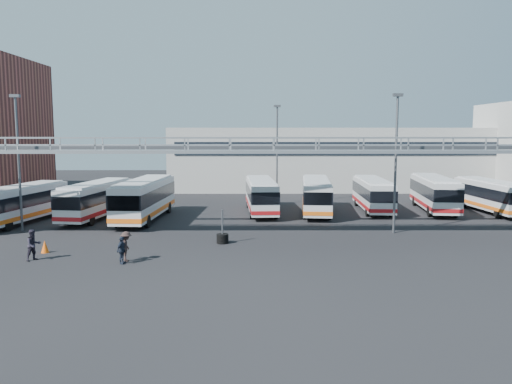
{
  "coord_description": "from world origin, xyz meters",
  "views": [
    {
      "loc": [
        1.67,
        -29.37,
        7.39
      ],
      "look_at": [
        1.78,
        6.0,
        3.18
      ],
      "focal_mm": 35.0,
      "sensor_mm": 36.0,
      "label": 1
    }
  ],
  "objects_px": {
    "light_pole_mid": "(396,156)",
    "cone_right": "(45,247)",
    "light_pole_back": "(277,149)",
    "pedestrian_c": "(126,246)",
    "light_pole_left": "(18,155)",
    "bus_8": "(434,192)",
    "pedestrian_d": "(122,250)",
    "bus_9": "(490,195)",
    "tire_stack": "(223,238)",
    "bus_3": "(145,198)",
    "bus_7": "(373,193)",
    "bus_2": "(96,198)",
    "bus_1": "(21,202)",
    "bus_6": "(316,194)",
    "bus_5": "(261,194)",
    "pedestrian_b": "(33,245)"
  },
  "relations": [
    {
      "from": "light_pole_mid",
      "to": "cone_right",
      "type": "height_order",
      "value": "light_pole_mid"
    },
    {
      "from": "light_pole_back",
      "to": "pedestrian_c",
      "type": "height_order",
      "value": "light_pole_back"
    },
    {
      "from": "light_pole_left",
      "to": "bus_8",
      "type": "height_order",
      "value": "light_pole_left"
    },
    {
      "from": "light_pole_mid",
      "to": "pedestrian_c",
      "type": "xyz_separation_m",
      "value": [
        -17.73,
        -8.18,
        -4.85
      ]
    },
    {
      "from": "pedestrian_d",
      "to": "cone_right",
      "type": "distance_m",
      "value": 6.11
    },
    {
      "from": "bus_9",
      "to": "tire_stack",
      "type": "height_order",
      "value": "bus_9"
    },
    {
      "from": "bus_3",
      "to": "bus_7",
      "type": "distance_m",
      "value": 21.12
    },
    {
      "from": "tire_stack",
      "to": "light_pole_back",
      "type": "bearing_deg",
      "value": 76.36
    },
    {
      "from": "light_pole_back",
      "to": "light_pole_mid",
      "type": "bearing_deg",
      "value": -61.93
    },
    {
      "from": "tire_stack",
      "to": "bus_8",
      "type": "bearing_deg",
      "value": 35.9
    },
    {
      "from": "pedestrian_d",
      "to": "cone_right",
      "type": "height_order",
      "value": "pedestrian_d"
    },
    {
      "from": "light_pole_mid",
      "to": "bus_2",
      "type": "height_order",
      "value": "light_pole_mid"
    },
    {
      "from": "light_pole_mid",
      "to": "pedestrian_d",
      "type": "height_order",
      "value": "light_pole_mid"
    },
    {
      "from": "bus_9",
      "to": "light_pole_mid",
      "type": "bearing_deg",
      "value": -144.56
    },
    {
      "from": "bus_1",
      "to": "tire_stack",
      "type": "bearing_deg",
      "value": -14.26
    },
    {
      "from": "bus_6",
      "to": "cone_right",
      "type": "bearing_deg",
      "value": -135.49
    },
    {
      "from": "bus_9",
      "to": "bus_3",
      "type": "bearing_deg",
      "value": -177.0
    },
    {
      "from": "cone_right",
      "to": "tire_stack",
      "type": "xyz_separation_m",
      "value": [
        10.84,
        2.62,
        0.01
      ]
    },
    {
      "from": "bus_7",
      "to": "cone_right",
      "type": "relative_size",
      "value": 13.42
    },
    {
      "from": "bus_3",
      "to": "bus_7",
      "type": "height_order",
      "value": "bus_3"
    },
    {
      "from": "bus_1",
      "to": "tire_stack",
      "type": "height_order",
      "value": "bus_1"
    },
    {
      "from": "light_pole_left",
      "to": "tire_stack",
      "type": "height_order",
      "value": "light_pole_left"
    },
    {
      "from": "bus_6",
      "to": "bus_5",
      "type": "bearing_deg",
      "value": -178.07
    },
    {
      "from": "light_pole_left",
      "to": "bus_1",
      "type": "xyz_separation_m",
      "value": [
        -1.43,
        3.12,
        -4.0
      ]
    },
    {
      "from": "pedestrian_c",
      "to": "cone_right",
      "type": "xyz_separation_m",
      "value": [
        -5.59,
        2.1,
        -0.49
      ]
    },
    {
      "from": "bus_1",
      "to": "tire_stack",
      "type": "xyz_separation_m",
      "value": [
        16.95,
        -7.58,
        -1.34
      ]
    },
    {
      "from": "bus_1",
      "to": "light_pole_left",
      "type": "bearing_deg",
      "value": -55.57
    },
    {
      "from": "bus_8",
      "to": "tire_stack",
      "type": "distance_m",
      "value": 23.71
    },
    {
      "from": "light_pole_back",
      "to": "pedestrian_d",
      "type": "relative_size",
      "value": 6.45
    },
    {
      "from": "light_pole_back",
      "to": "bus_3",
      "type": "relative_size",
      "value": 0.89
    },
    {
      "from": "bus_6",
      "to": "bus_1",
      "type": "bearing_deg",
      "value": -163.21
    },
    {
      "from": "bus_2",
      "to": "bus_7",
      "type": "relative_size",
      "value": 1.04
    },
    {
      "from": "cone_right",
      "to": "tire_stack",
      "type": "bearing_deg",
      "value": 13.58
    },
    {
      "from": "light_pole_mid",
      "to": "bus_3",
      "type": "bearing_deg",
      "value": 163.79
    },
    {
      "from": "bus_8",
      "to": "bus_9",
      "type": "distance_m",
      "value": 5.0
    },
    {
      "from": "tire_stack",
      "to": "bus_6",
      "type": "bearing_deg",
      "value": 58.06
    },
    {
      "from": "bus_3",
      "to": "pedestrian_c",
      "type": "xyz_separation_m",
      "value": [
        1.94,
        -13.9,
        -1.04
      ]
    },
    {
      "from": "light_pole_left",
      "to": "tire_stack",
      "type": "bearing_deg",
      "value": -16.03
    },
    {
      "from": "bus_3",
      "to": "bus_5",
      "type": "distance_m",
      "value": 10.63
    },
    {
      "from": "bus_5",
      "to": "bus_8",
      "type": "bearing_deg",
      "value": -0.01
    },
    {
      "from": "pedestrian_b",
      "to": "tire_stack",
      "type": "distance_m",
      "value": 11.62
    },
    {
      "from": "light_pole_left",
      "to": "light_pole_back",
      "type": "xyz_separation_m",
      "value": [
        20.0,
        14.0,
        0.0
      ]
    },
    {
      "from": "bus_8",
      "to": "pedestrian_b",
      "type": "relative_size",
      "value": 6.04
    },
    {
      "from": "bus_6",
      "to": "pedestrian_b",
      "type": "xyz_separation_m",
      "value": [
        -18.55,
        -17.05,
        -0.86
      ]
    },
    {
      "from": "light_pole_mid",
      "to": "tire_stack",
      "type": "xyz_separation_m",
      "value": [
        -12.48,
        -3.46,
        -5.34
      ]
    },
    {
      "from": "bus_3",
      "to": "bus_8",
      "type": "bearing_deg",
      "value": 13.42
    },
    {
      "from": "light_pole_mid",
      "to": "bus_3",
      "type": "height_order",
      "value": "light_pole_mid"
    },
    {
      "from": "light_pole_left",
      "to": "tire_stack",
      "type": "xyz_separation_m",
      "value": [
        15.52,
        -4.46,
        -5.34
      ]
    },
    {
      "from": "pedestrian_b",
      "to": "pedestrian_d",
      "type": "height_order",
      "value": "pedestrian_b"
    },
    {
      "from": "bus_2",
      "to": "cone_right",
      "type": "xyz_separation_m",
      "value": [
        0.68,
        -12.48,
        -1.36
      ]
    }
  ]
}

